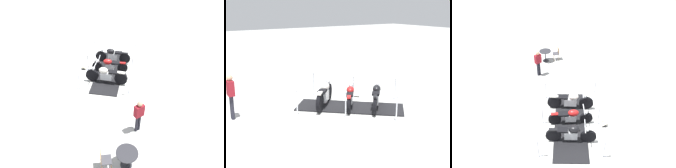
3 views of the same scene
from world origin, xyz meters
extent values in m
plane|color=silver|center=(0.00, 0.00, 0.00)|extent=(80.00, 80.00, 0.00)
cube|color=black|center=(0.00, 0.00, 0.02)|extent=(4.02, 4.19, 0.05)
cylinder|color=black|center=(-0.17, -1.30, 0.39)|extent=(0.57, 0.55, 0.68)
cylinder|color=black|center=(-1.26, -0.26, 0.39)|extent=(0.57, 0.55, 0.68)
cube|color=silver|center=(-0.71, -0.78, 0.45)|extent=(0.55, 0.54, 0.43)
ellipsoid|color=black|center=(-0.61, -0.88, 0.81)|extent=(0.58, 0.57, 0.32)
cube|color=black|center=(-0.97, -0.53, 0.76)|extent=(0.52, 0.52, 0.08)
cube|color=black|center=(-1.26, -0.26, 0.76)|extent=(0.37, 0.36, 0.06)
cylinder|color=silver|center=(-0.24, -1.24, 0.68)|extent=(0.28, 0.27, 0.58)
cylinder|color=silver|center=(-0.30, -1.18, 1.03)|extent=(0.53, 0.55, 0.04)
sphere|color=silver|center=(-0.23, -1.25, 0.83)|extent=(0.18, 0.18, 0.18)
cylinder|color=black|center=(0.58, -0.47, 0.35)|extent=(0.55, 0.48, 0.60)
cylinder|color=black|center=(-0.58, 0.47, 0.35)|extent=(0.55, 0.48, 0.60)
cube|color=silver|center=(0.00, 0.00, 0.40)|extent=(0.53, 0.49, 0.37)
ellipsoid|color=#AD1919|center=(0.10, -0.08, 0.71)|extent=(0.59, 0.56, 0.31)
cube|color=black|center=(-0.27, 0.22, 0.67)|extent=(0.55, 0.52, 0.08)
cube|color=#AD1919|center=(-0.58, 0.47, 0.68)|extent=(0.35, 0.32, 0.06)
cylinder|color=silver|center=(0.53, -0.43, 0.61)|extent=(0.25, 0.22, 0.52)
cylinder|color=silver|center=(0.47, -0.38, 0.93)|extent=(0.47, 0.57, 0.04)
sphere|color=silver|center=(0.55, -0.44, 0.73)|extent=(0.18, 0.18, 0.18)
cylinder|color=black|center=(1.29, 0.21, 0.41)|extent=(0.61, 0.60, 0.72)
cylinder|color=black|center=(0.14, 1.34, 0.41)|extent=(0.61, 0.60, 0.72)
cube|color=silver|center=(0.71, 0.78, 0.46)|extent=(0.63, 0.62, 0.43)
ellipsoid|color=silver|center=(0.83, 0.67, 0.82)|extent=(0.59, 0.59, 0.33)
cube|color=black|center=(0.42, 1.06, 0.77)|extent=(0.60, 0.59, 0.08)
cube|color=silver|center=(0.14, 1.34, 0.80)|extent=(0.40, 0.39, 0.06)
cylinder|color=silver|center=(1.22, 0.28, 0.71)|extent=(0.30, 0.29, 0.60)
cylinder|color=silver|center=(1.16, 0.35, 1.08)|extent=(0.57, 0.59, 0.04)
sphere|color=silver|center=(1.23, 0.28, 0.88)|extent=(0.18, 0.18, 0.18)
cylinder|color=silver|center=(2.21, 0.46, 0.01)|extent=(0.33, 0.33, 0.03)
cylinder|color=silver|center=(2.21, 0.46, 0.54)|extent=(0.05, 0.05, 1.04)
sphere|color=silver|center=(2.21, 0.46, 1.10)|extent=(0.09, 0.09, 0.09)
cylinder|color=silver|center=(-0.27, -2.24, 0.01)|extent=(0.36, 0.36, 0.03)
cylinder|color=silver|center=(-0.27, -2.24, 0.48)|extent=(0.05, 0.05, 0.90)
sphere|color=silver|center=(-0.27, -2.24, 0.96)|extent=(0.09, 0.09, 0.09)
cylinder|color=silver|center=(0.97, -0.89, 0.01)|extent=(0.33, 0.33, 0.03)
cylinder|color=silver|center=(0.97, -0.89, 0.50)|extent=(0.05, 0.05, 0.95)
sphere|color=silver|center=(0.97, -0.89, 1.01)|extent=(0.09, 0.09, 0.09)
cylinder|color=silver|center=(-0.97, 0.89, 0.01)|extent=(0.33, 0.33, 0.03)
cylinder|color=silver|center=(-0.97, 0.89, 0.51)|extent=(0.05, 0.05, 0.98)
sphere|color=silver|center=(-0.97, 0.89, 1.04)|extent=(0.09, 0.09, 0.09)
cylinder|color=silver|center=(0.27, 2.24, 0.01)|extent=(0.33, 0.33, 0.03)
cylinder|color=silver|center=(0.27, 2.24, 0.50)|extent=(0.05, 0.05, 0.96)
sphere|color=silver|center=(0.27, 2.24, 1.02)|extent=(0.09, 0.09, 0.09)
cylinder|color=silver|center=(-2.21, -0.46, 0.01)|extent=(0.31, 0.31, 0.03)
cylinder|color=silver|center=(-2.21, -0.46, 0.48)|extent=(0.05, 0.05, 0.91)
sphere|color=silver|center=(-2.21, -0.46, 0.97)|extent=(0.09, 0.09, 0.09)
cube|color=#333338|center=(1.13, -1.14, 0.01)|extent=(0.36, 0.37, 0.02)
cube|color=beige|center=(1.13, -1.14, 0.14)|extent=(0.38, 0.38, 0.17)
cylinder|color=#2D2D33|center=(2.74, 5.44, 0.01)|extent=(0.44, 0.44, 0.02)
cylinder|color=#2D2D33|center=(2.74, 5.44, 0.39)|extent=(0.07, 0.07, 0.73)
cylinder|color=#2D2D33|center=(2.74, 5.44, 0.77)|extent=(0.81, 0.81, 0.03)
cylinder|color=olive|center=(3.18, 5.03, 0.23)|extent=(0.03, 0.03, 0.46)
cylinder|color=olive|center=(3.33, 5.34, 0.23)|extent=(0.03, 0.03, 0.46)
cylinder|color=olive|center=(3.49, 4.88, 0.23)|extent=(0.03, 0.03, 0.46)
cylinder|color=olive|center=(3.64, 5.19, 0.23)|extent=(0.03, 0.03, 0.46)
cube|color=#3F3F47|center=(3.41, 5.11, 0.48)|extent=(0.54, 0.54, 0.04)
cube|color=olive|center=(3.57, 5.03, 0.69)|extent=(0.21, 0.37, 0.38)
cylinder|color=#23232D|center=(1.43, 4.35, 0.45)|extent=(0.12, 0.12, 0.90)
cylinder|color=#23232D|center=(1.29, 4.35, 0.45)|extent=(0.12, 0.12, 0.90)
cube|color=maroon|center=(1.36, 4.35, 1.17)|extent=(0.41, 0.23, 0.55)
sphere|color=tan|center=(1.36, 4.35, 1.56)|extent=(0.22, 0.22, 0.22)
camera|label=1|loc=(5.55, 8.82, 7.31)|focal=34.16mm
camera|label=2|loc=(-9.84, 7.10, 4.13)|focal=50.11mm
camera|label=3|loc=(-4.85, -4.94, 7.60)|focal=33.66mm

